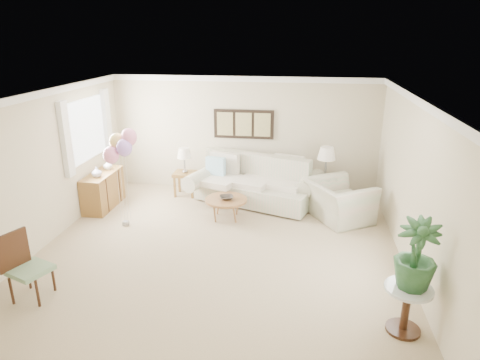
{
  "coord_description": "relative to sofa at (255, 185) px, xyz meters",
  "views": [
    {
      "loc": [
        1.29,
        -6.38,
        3.48
      ],
      "look_at": [
        0.26,
        0.6,
        1.05
      ],
      "focal_mm": 32.0,
      "sensor_mm": 36.0,
      "label": 1
    }
  ],
  "objects": [
    {
      "name": "potted_plant",
      "position": [
        2.31,
        -3.96,
        0.66
      ],
      "size": [
        0.59,
        0.59,
        0.87
      ],
      "primitive_type": "imported",
      "rotation": [
        0.0,
        0.0,
        -0.25
      ],
      "color": "#1E4D22",
      "rests_on": "side_table"
    },
    {
      "name": "coffee_table",
      "position": [
        -0.47,
        -0.96,
        -0.01
      ],
      "size": [
        0.82,
        0.82,
        0.42
      ],
      "color": "olive",
      "rests_on": "ground"
    },
    {
      "name": "side_table",
      "position": [
        2.28,
        -3.97,
        0.07
      ],
      "size": [
        0.57,
        0.57,
        0.62
      ],
      "color": "silver",
      "rests_on": "ground"
    },
    {
      "name": "end_table_right",
      "position": [
        1.47,
        0.13,
        0.1
      ],
      "size": [
        0.54,
        0.49,
        0.59
      ],
      "color": "olive",
      "rests_on": "ground"
    },
    {
      "name": "ground_plane",
      "position": [
        -0.36,
        -2.23,
        -0.39
      ],
      "size": [
        6.0,
        6.0,
        0.0
      ],
      "primitive_type": "plane",
      "color": "tan"
    },
    {
      "name": "sofa",
      "position": [
        0.0,
        0.0,
        0.0
      ],
      "size": [
        3.01,
        1.77,
        1.0
      ],
      "color": "#C2B29D",
      "rests_on": "ground"
    },
    {
      "name": "lamp_left",
      "position": [
        -1.6,
        0.18,
        0.57
      ],
      "size": [
        0.32,
        0.32,
        0.56
      ],
      "color": "gray",
      "rests_on": "end_table_left"
    },
    {
      "name": "accent_chair",
      "position": [
        -2.71,
        -3.98,
        0.11
      ],
      "size": [
        0.61,
        0.61,
        0.97
      ],
      "color": "gray",
      "rests_on": "ground"
    },
    {
      "name": "lamp_right",
      "position": [
        1.47,
        0.13,
        0.7
      ],
      "size": [
        0.38,
        0.38,
        0.67
      ],
      "color": "gray",
      "rests_on": "end_table_right"
    },
    {
      "name": "room_shell",
      "position": [
        -0.47,
        -2.14,
        1.23
      ],
      "size": [
        6.04,
        6.04,
        2.6
      ],
      "color": "beige",
      "rests_on": "ground"
    },
    {
      "name": "credenza",
      "position": [
        -3.12,
        -0.73,
        -0.02
      ],
      "size": [
        0.46,
        1.2,
        0.74
      ],
      "color": "olive",
      "rests_on": "ground"
    },
    {
      "name": "end_table_left",
      "position": [
        -1.6,
        0.18,
        0.06
      ],
      "size": [
        0.49,
        0.45,
        0.54
      ],
      "color": "olive",
      "rests_on": "ground"
    },
    {
      "name": "vase_sage",
      "position": [
        -3.1,
        -0.46,
        0.44
      ],
      "size": [
        0.23,
        0.23,
        0.19
      ],
      "primitive_type": "imported",
      "rotation": [
        0.0,
        0.0,
        -0.25
      ],
      "color": "silver",
      "rests_on": "credenza"
    },
    {
      "name": "wall_art_triptych",
      "position": [
        -0.36,
        0.74,
        1.16
      ],
      "size": [
        1.35,
        0.06,
        0.65
      ],
      "color": "black",
      "rests_on": "ground"
    },
    {
      "name": "armchair",
      "position": [
        1.71,
        -0.67,
        -0.01
      ],
      "size": [
        1.49,
        1.54,
        0.77
      ],
      "primitive_type": "imported",
      "rotation": [
        0.0,
        0.0,
        2.11
      ],
      "color": "#C2B29D",
      "rests_on": "ground"
    },
    {
      "name": "vase_white",
      "position": [
        -3.1,
        -0.97,
        0.45
      ],
      "size": [
        0.24,
        0.24,
        0.21
      ],
      "primitive_type": "imported",
      "rotation": [
        0.0,
        0.0,
        -0.21
      ],
      "color": "silver",
      "rests_on": "credenza"
    },
    {
      "name": "decor_bowl",
      "position": [
        -0.45,
        -0.98,
        0.06
      ],
      "size": [
        0.34,
        0.34,
        0.07
      ],
      "primitive_type": "imported",
      "rotation": [
        0.0,
        0.0,
        0.32
      ],
      "color": "#2D2722",
      "rests_on": "coffee_table"
    },
    {
      "name": "balloon_cluster",
      "position": [
        -2.3,
        -1.51,
        1.15
      ],
      "size": [
        0.6,
        0.45,
        1.87
      ],
      "color": "gray",
      "rests_on": "ground"
    }
  ]
}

